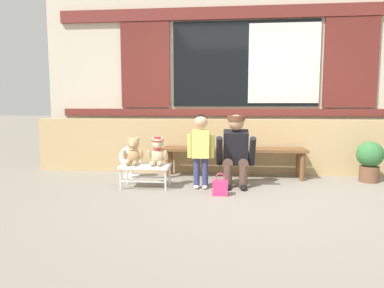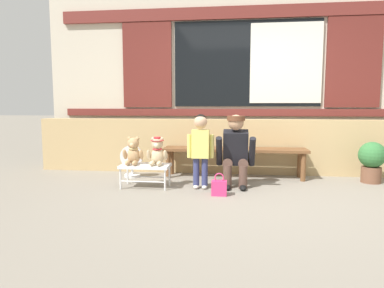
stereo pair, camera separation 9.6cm
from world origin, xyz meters
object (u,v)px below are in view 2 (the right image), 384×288
(wooden_bench_long, at_px, (234,153))
(teddy_bear_plain, at_px, (133,152))
(adult_crouching, at_px, (236,151))
(floor_fan, at_px, (132,161))
(small_display_bench, at_px, (145,167))
(handbag_on_ground, at_px, (219,187))
(teddy_bear_with_hat, at_px, (157,152))
(child_standing, at_px, (201,143))
(potted_plant, at_px, (372,160))

(wooden_bench_long, xyz_separation_m, teddy_bear_plain, (-1.31, -0.75, 0.09))
(adult_crouching, relative_size, floor_fan, 1.98)
(floor_fan, bearing_deg, small_display_bench, -58.67)
(small_display_bench, xyz_separation_m, handbag_on_ground, (0.98, -0.30, -0.17))
(teddy_bear_with_hat, bearing_deg, adult_crouching, 8.52)
(wooden_bench_long, distance_m, teddy_bear_with_hat, 1.25)
(handbag_on_ground, bearing_deg, teddy_bear_with_hat, 159.69)
(teddy_bear_with_hat, xyz_separation_m, floor_fan, (-0.53, 0.60, -0.23))
(teddy_bear_plain, bearing_deg, wooden_bench_long, 29.83)
(small_display_bench, bearing_deg, adult_crouching, 7.48)
(wooden_bench_long, distance_m, teddy_bear_plain, 1.52)
(handbag_on_ground, bearing_deg, adult_crouching, 66.28)
(small_display_bench, distance_m, teddy_bear_with_hat, 0.26)
(handbag_on_ground, bearing_deg, child_standing, 128.81)
(wooden_bench_long, xyz_separation_m, handbag_on_ground, (-0.18, -1.06, -0.28))
(teddy_bear_with_hat, bearing_deg, floor_fan, 131.31)
(adult_crouching, xyz_separation_m, potted_plant, (1.87, 0.48, -0.16))
(small_display_bench, bearing_deg, child_standing, 1.35)
(small_display_bench, height_order, handbag_on_ground, small_display_bench)
(wooden_bench_long, bearing_deg, teddy_bear_with_hat, -142.86)
(teddy_bear_plain, distance_m, floor_fan, 0.67)
(child_standing, distance_m, adult_crouching, 0.49)
(teddy_bear_with_hat, relative_size, adult_crouching, 0.38)
(wooden_bench_long, bearing_deg, potted_plant, -3.58)
(handbag_on_ground, relative_size, floor_fan, 0.57)
(teddy_bear_plain, bearing_deg, potted_plant, 11.22)
(floor_fan, bearing_deg, child_standing, -28.19)
(teddy_bear_plain, height_order, child_standing, child_standing)
(small_display_bench, xyz_separation_m, potted_plant, (3.04, 0.64, 0.06))
(potted_plant, bearing_deg, small_display_bench, -168.18)
(wooden_bench_long, xyz_separation_m, floor_fan, (-1.52, -0.16, -0.13))
(teddy_bear_with_hat, bearing_deg, handbag_on_ground, -20.31)
(wooden_bench_long, distance_m, child_standing, 0.88)
(child_standing, bearing_deg, wooden_bench_long, 59.67)
(handbag_on_ground, relative_size, potted_plant, 0.48)
(small_display_bench, relative_size, potted_plant, 1.12)
(wooden_bench_long, height_order, small_display_bench, wooden_bench_long)
(adult_crouching, height_order, potted_plant, adult_crouching)
(handbag_on_ground, bearing_deg, floor_fan, 146.16)
(child_standing, bearing_deg, potted_plant, 14.95)
(teddy_bear_plain, xyz_separation_m, teddy_bear_with_hat, (0.32, 0.00, 0.01))
(wooden_bench_long, xyz_separation_m, adult_crouching, (0.02, -0.60, 0.11))
(small_display_bench, bearing_deg, floor_fan, 121.33)
(handbag_on_ground, bearing_deg, wooden_bench_long, 80.51)
(wooden_bench_long, relative_size, small_display_bench, 3.28)
(teddy_bear_with_hat, height_order, floor_fan, teddy_bear_with_hat)
(handbag_on_ground, bearing_deg, potted_plant, 24.40)
(teddy_bear_with_hat, distance_m, adult_crouching, 1.03)
(adult_crouching, xyz_separation_m, floor_fan, (-1.54, 0.45, -0.24))
(potted_plant, bearing_deg, adult_crouching, -165.51)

